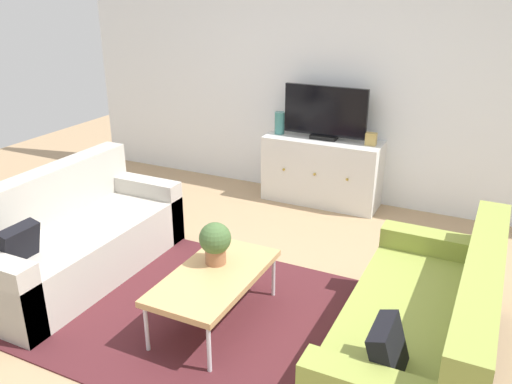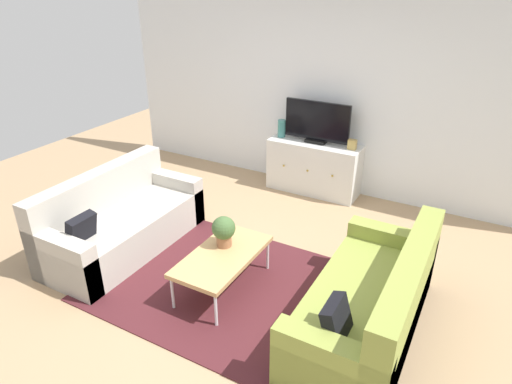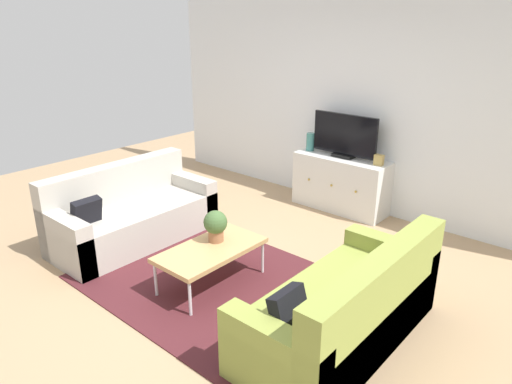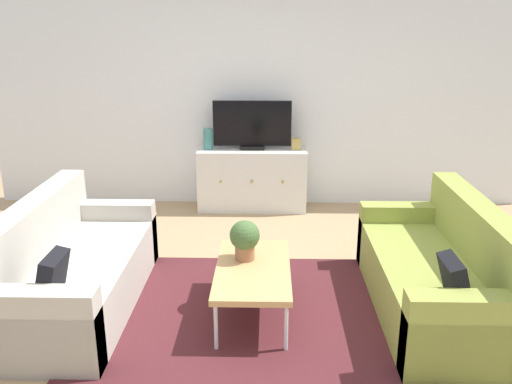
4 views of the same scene
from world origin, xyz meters
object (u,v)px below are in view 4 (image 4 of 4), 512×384
object	(u,v)px
tv_console	(252,179)
glass_vase	(208,139)
coffee_table	(253,271)
couch_left_side	(68,273)
flat_screen_tv	(252,125)
couch_right_side	(444,277)
mantel_clock	(296,144)
potted_plant	(245,238)

from	to	relation	value
tv_console	glass_vase	bearing A→B (deg)	179.99
coffee_table	couch_left_side	bearing A→B (deg)	176.74
couch_left_side	flat_screen_tv	distance (m)	2.84
couch_right_side	tv_console	bearing A→B (deg)	122.67
coffee_table	mantel_clock	xyz separation A→B (m)	(0.43, 2.46, 0.42)
coffee_table	flat_screen_tv	size ratio (longest dim) A/B	1.16
couch_left_side	glass_vase	world-z (taller)	glass_vase
coffee_table	mantel_clock	distance (m)	2.53
potted_plant	glass_vase	xyz separation A→B (m)	(-0.52, 2.32, 0.27)
tv_console	glass_vase	distance (m)	0.70
glass_vase	flat_screen_tv	bearing A→B (deg)	2.24
couch_right_side	flat_screen_tv	size ratio (longest dim) A/B	2.05
coffee_table	glass_vase	bearing A→B (deg)	103.52
glass_vase	mantel_clock	bearing A→B (deg)	0.00
flat_screen_tv	glass_vase	size ratio (longest dim) A/B	3.72
couch_left_side	potted_plant	bearing A→B (deg)	2.31
couch_right_side	coffee_table	xyz separation A→B (m)	(-1.44, -0.08, 0.08)
couch_left_side	flat_screen_tv	size ratio (longest dim) A/B	2.05
tv_console	flat_screen_tv	world-z (taller)	flat_screen_tv
potted_plant	glass_vase	world-z (taller)	glass_vase
couch_left_side	tv_console	bearing A→B (deg)	60.41
coffee_table	glass_vase	world-z (taller)	glass_vase
flat_screen_tv	mantel_clock	world-z (taller)	flat_screen_tv
couch_right_side	couch_left_side	bearing A→B (deg)	180.00
couch_left_side	couch_right_side	bearing A→B (deg)	0.00
couch_right_side	tv_console	distance (m)	2.82
glass_vase	couch_right_side	bearing A→B (deg)	-49.43
flat_screen_tv	glass_vase	world-z (taller)	flat_screen_tv
couch_right_side	mantel_clock	distance (m)	2.63
mantel_clock	couch_right_side	bearing A→B (deg)	-66.91
couch_left_side	potted_plant	xyz separation A→B (m)	(1.36, 0.05, 0.28)
couch_left_side	glass_vase	distance (m)	2.58
couch_right_side	flat_screen_tv	distance (m)	2.93
couch_right_side	coffee_table	world-z (taller)	couch_right_side
couch_left_side	mantel_clock	xyz separation A→B (m)	(1.86, 2.37, 0.50)
couch_left_side	tv_console	distance (m)	2.73
mantel_clock	glass_vase	bearing A→B (deg)	180.00
couch_left_side	potted_plant	world-z (taller)	couch_left_side
potted_plant	tv_console	world-z (taller)	tv_console
coffee_table	potted_plant	bearing A→B (deg)	115.94
flat_screen_tv	mantel_clock	bearing A→B (deg)	-2.24
coffee_table	tv_console	distance (m)	2.46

